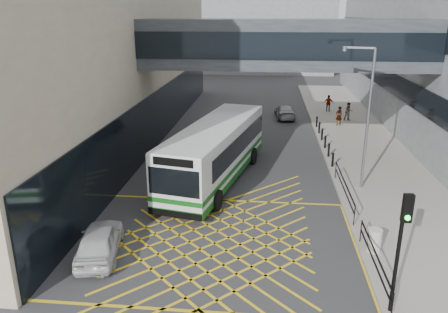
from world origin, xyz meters
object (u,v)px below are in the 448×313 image
(bus, at_px, (216,150))
(traffic_light, at_px, (402,237))
(car_white, at_px, (99,241))
(pedestrian_c, at_px, (329,103))
(car_dark, at_px, (232,130))
(pedestrian_b, at_px, (349,112))
(litter_bin, at_px, (374,240))
(pedestrian_a, at_px, (339,116))
(street_lamp, at_px, (365,111))
(car_silver, at_px, (285,111))

(bus, bearing_deg, traffic_light, -46.82)
(car_white, height_order, pedestrian_c, pedestrian_c)
(bus, xyz_separation_m, car_dark, (0.23, 8.55, -1.02))
(pedestrian_b, bearing_deg, traffic_light, -108.19)
(car_dark, distance_m, litter_bin, 17.75)
(pedestrian_a, bearing_deg, pedestrian_b, -146.12)
(car_dark, bearing_deg, car_white, 63.53)
(traffic_light, xyz_separation_m, pedestrian_c, (1.69, 30.30, -1.94))
(street_lamp, bearing_deg, pedestrian_c, 102.38)
(traffic_light, xyz_separation_m, street_lamp, (0.94, 10.85, 1.58))
(car_dark, distance_m, pedestrian_b, 11.82)
(car_dark, height_order, pedestrian_a, pedestrian_a)
(street_lamp, relative_size, pedestrian_a, 4.63)
(street_lamp, height_order, pedestrian_b, street_lamp)
(traffic_light, relative_size, pedestrian_a, 2.57)
(litter_bin, relative_size, pedestrian_b, 0.61)
(traffic_light, bearing_deg, pedestrian_c, 83.26)
(car_silver, distance_m, pedestrian_b, 5.70)
(litter_bin, xyz_separation_m, pedestrian_c, (1.42, 26.43, 0.31))
(pedestrian_a, relative_size, pedestrian_c, 1.02)
(car_silver, distance_m, litter_bin, 24.10)
(car_dark, xyz_separation_m, traffic_light, (6.83, -20.13, 2.12))
(car_silver, bearing_deg, pedestrian_c, -153.97)
(car_dark, xyz_separation_m, pedestrian_b, (9.83, 6.55, 0.18))
(car_dark, relative_size, litter_bin, 5.10)
(car_silver, distance_m, pedestrian_a, 5.36)
(street_lamp, xyz_separation_m, pedestrian_a, (0.95, 14.01, -3.50))
(car_silver, relative_size, street_lamp, 0.54)
(pedestrian_a, relative_size, pedestrian_b, 1.01)
(street_lamp, bearing_deg, car_silver, 116.35)
(car_white, xyz_separation_m, street_lamp, (11.71, 8.15, 3.81))
(street_lamp, height_order, litter_bin, street_lamp)
(street_lamp, xyz_separation_m, litter_bin, (-0.66, -6.98, -3.83))
(bus, distance_m, traffic_light, 13.61)
(pedestrian_a, bearing_deg, car_silver, -58.05)
(pedestrian_b, bearing_deg, car_silver, 156.96)
(traffic_light, bearing_deg, pedestrian_b, 80.04)
(pedestrian_b, bearing_deg, bus, -135.45)
(car_white, height_order, street_lamp, street_lamp)
(pedestrian_a, height_order, pedestrian_b, pedestrian_a)
(bus, bearing_deg, car_silver, 86.39)
(car_dark, height_order, car_silver, car_dark)
(bus, bearing_deg, car_dark, 100.28)
(car_silver, bearing_deg, street_lamp, 97.43)
(street_lamp, distance_m, pedestrian_c, 19.78)
(litter_bin, bearing_deg, pedestrian_c, 86.93)
(street_lamp, relative_size, pedestrian_c, 4.73)
(bus, height_order, street_lamp, street_lamp)
(street_lamp, distance_m, pedestrian_b, 16.35)
(car_white, bearing_deg, car_silver, -119.07)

